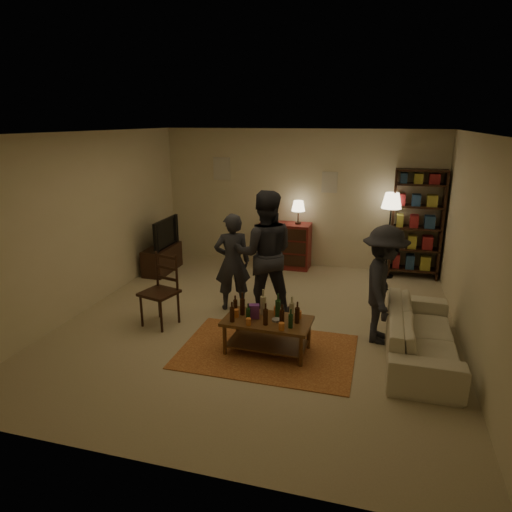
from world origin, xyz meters
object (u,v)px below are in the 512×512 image
at_px(coffee_table, 267,323).
at_px(bookshelf, 416,223).
at_px(person_right, 265,254).
at_px(sofa, 421,334).
at_px(dining_chair, 162,287).
at_px(dresser, 285,244).
at_px(tv_stand, 162,252).
at_px(floor_lamp, 391,206).
at_px(person_left, 232,262).
at_px(person_by_sofa, 383,285).

bearing_deg(coffee_table, bookshelf, 61.65).
xyz_separation_m(coffee_table, person_right, (-0.34, 1.19, 0.55)).
bearing_deg(sofa, dining_chair, 89.30).
bearing_deg(sofa, person_right, 70.21).
bearing_deg(dresser, tv_stand, -157.93).
bearing_deg(floor_lamp, person_right, -128.64).
height_order(tv_stand, person_right, person_right).
xyz_separation_m(coffee_table, person_left, (-0.86, 1.23, 0.36)).
xyz_separation_m(dining_chair, floor_lamp, (3.12, 3.01, 0.79)).
relative_size(floor_lamp, person_left, 1.05).
relative_size(sofa, person_by_sofa, 1.32).
xyz_separation_m(floor_lamp, person_right, (-1.80, -2.25, -0.40)).
height_order(sofa, person_left, person_left).
height_order(floor_lamp, person_left, floor_lamp).
xyz_separation_m(dining_chair, tv_stand, (-1.10, 2.16, -0.17)).
height_order(dresser, floor_lamp, floor_lamp).
height_order(person_left, person_by_sofa, person_by_sofa).
bearing_deg(coffee_table, person_left, 124.96).
bearing_deg(dining_chair, person_right, 44.66).
bearing_deg(dining_chair, sofa, 14.22).
relative_size(dining_chair, person_by_sofa, 0.67).
xyz_separation_m(coffee_table, floor_lamp, (1.46, 3.44, 0.94)).
bearing_deg(bookshelf, tv_stand, -168.20).
bearing_deg(sofa, dresser, 37.54).
bearing_deg(dresser, bookshelf, 1.57).
xyz_separation_m(dining_chair, person_left, (0.81, 0.79, 0.20)).
xyz_separation_m(tv_stand, sofa, (4.64, -2.20, -0.08)).
height_order(coffee_table, floor_lamp, floor_lamp).
bearing_deg(bookshelf, person_by_sofa, -100.83).
bearing_deg(person_right, tv_stand, -44.71).
bearing_deg(tv_stand, bookshelf, 11.80).
height_order(sofa, person_right, person_right).
relative_size(person_left, person_right, 0.80).
relative_size(coffee_table, dresser, 0.82).
xyz_separation_m(tv_stand, floor_lamp, (4.22, 0.85, 0.96)).
bearing_deg(coffee_table, sofa, 11.83).
relative_size(bookshelf, sofa, 0.97).
distance_m(sofa, person_right, 2.45).
bearing_deg(dining_chair, tv_stand, 131.85).
relative_size(dining_chair, bookshelf, 0.52).
height_order(floor_lamp, sofa, floor_lamp).
relative_size(sofa, person_right, 1.10).
xyz_separation_m(dresser, person_by_sofa, (1.89, -2.79, 0.32)).
distance_m(sofa, person_left, 2.90).
relative_size(tv_stand, sofa, 0.51).
xyz_separation_m(bookshelf, person_right, (-2.27, -2.38, -0.09)).
bearing_deg(tv_stand, dresser, 22.07).
bearing_deg(person_right, person_left, -18.57).
distance_m(floor_lamp, person_left, 3.26).
distance_m(dresser, sofa, 3.93).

